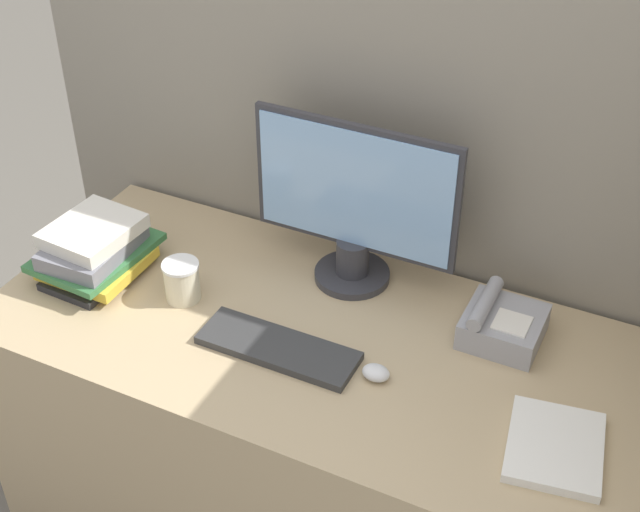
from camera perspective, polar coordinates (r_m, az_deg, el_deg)
cubicle_panel_rear at (r=2.35m, az=4.07°, el=3.08°), size 2.00×0.04×1.74m
desk at (r=2.39m, az=-0.25°, el=-11.77°), size 1.60×0.73×0.75m
monitor at (r=2.18m, az=2.21°, el=3.04°), size 0.53×0.19×0.44m
keyboard at (r=2.08m, az=-2.69°, el=-5.89°), size 0.38×0.13×0.02m
mouse at (r=2.01m, az=3.60°, el=-7.47°), size 0.06×0.05×0.03m
coffee_cup at (r=2.23m, az=-8.83°, el=-1.58°), size 0.09×0.09×0.11m
book_stack at (r=2.34m, az=-14.23°, el=0.35°), size 0.25×0.31×0.15m
desk_telephone at (r=2.13m, az=11.54°, el=-4.31°), size 0.18×0.18×0.11m
paper_pile at (r=1.92m, az=14.79°, el=-11.73°), size 0.23×0.26×0.02m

